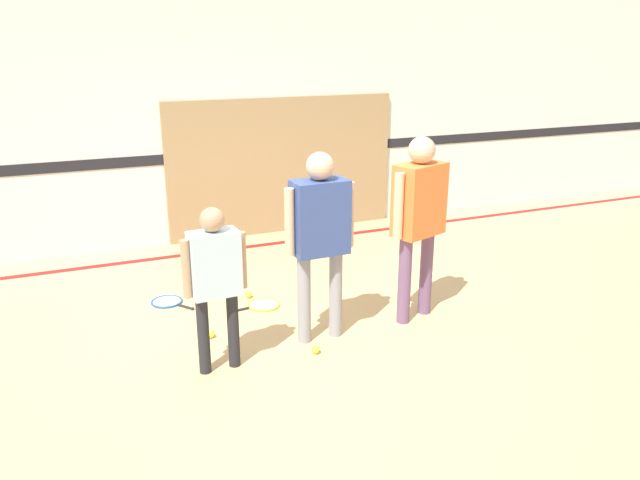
{
  "coord_description": "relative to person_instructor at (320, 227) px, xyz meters",
  "views": [
    {
      "loc": [
        -1.67,
        -4.42,
        2.38
      ],
      "look_at": [
        0.14,
        -0.11,
        0.85
      ],
      "focal_mm": 35.0,
      "sensor_mm": 36.0,
      "label": 1
    }
  ],
  "objects": [
    {
      "name": "ground_plane",
      "position": [
        -0.14,
        0.11,
        -0.96
      ],
      "size": [
        16.0,
        16.0,
        0.0
      ],
      "primitive_type": "plane",
      "color": "tan"
    },
    {
      "name": "wall_back",
      "position": [
        -0.14,
        3.02,
        0.64
      ],
      "size": [
        16.0,
        0.07,
        3.2
      ],
      "color": "silver",
      "rests_on": "ground_plane"
    },
    {
      "name": "wall_panel",
      "position": [
        0.74,
        2.96,
        -0.12
      ],
      "size": [
        2.92,
        0.05,
        1.69
      ],
      "color": "#9E7F56",
      "rests_on": "ground_plane"
    },
    {
      "name": "floor_stripe",
      "position": [
        -0.14,
        2.5,
        -0.96
      ],
      "size": [
        14.4,
        0.1,
        0.01
      ],
      "color": "red",
      "rests_on": "ground_plane"
    },
    {
      "name": "person_instructor",
      "position": [
        0.0,
        0.0,
        0.0
      ],
      "size": [
        0.59,
        0.25,
        1.55
      ],
      "rotation": [
        0.0,
        0.0,
        0.03
      ],
      "color": "gray",
      "rests_on": "ground_plane"
    },
    {
      "name": "person_student_left",
      "position": [
        -0.89,
        -0.17,
        -0.18
      ],
      "size": [
        0.48,
        0.22,
        1.25
      ],
      "rotation": [
        0.0,
        0.0,
        0.06
      ],
      "color": "#232328",
      "rests_on": "ground_plane"
    },
    {
      "name": "person_student_right",
      "position": [
        0.93,
        0.05,
        0.03
      ],
      "size": [
        0.58,
        0.38,
        1.61
      ],
      "rotation": [
        0.0,
        0.0,
        -2.8
      ],
      "color": "#6B4C70",
      "rests_on": "ground_plane"
    },
    {
      "name": "racket_spare_on_floor",
      "position": [
        -0.25,
        0.8,
        -0.95
      ],
      "size": [
        0.53,
        0.34,
        0.03
      ],
      "rotation": [
        0.0,
        0.0,
        3.25
      ],
      "color": "#C6D838",
      "rests_on": "ground_plane"
    },
    {
      "name": "racket_second_spare",
      "position": [
        -1.04,
        1.21,
        -0.95
      ],
      "size": [
        0.41,
        0.49,
        0.03
      ],
      "rotation": [
        0.0,
        0.0,
        5.34
      ],
      "color": "blue",
      "rests_on": "ground_plane"
    },
    {
      "name": "tennis_ball_near_instructor",
      "position": [
        -0.14,
        -0.24,
        -0.93
      ],
      "size": [
        0.07,
        0.07,
        0.07
      ],
      "primitive_type": "sphere",
      "color": "#CCE038",
      "rests_on": "ground_plane"
    },
    {
      "name": "tennis_ball_by_spare_racket",
      "position": [
        -0.31,
        1.03,
        -0.93
      ],
      "size": [
        0.07,
        0.07,
        0.07
      ],
      "primitive_type": "sphere",
      "color": "#CCE038",
      "rests_on": "ground_plane"
    },
    {
      "name": "tennis_ball_stray_left",
      "position": [
        -0.84,
        0.35,
        -0.93
      ],
      "size": [
        0.07,
        0.07,
        0.07
      ],
      "primitive_type": "sphere",
      "color": "#CCE038",
      "rests_on": "ground_plane"
    }
  ]
}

